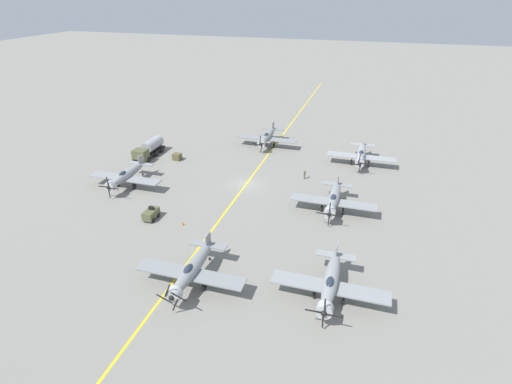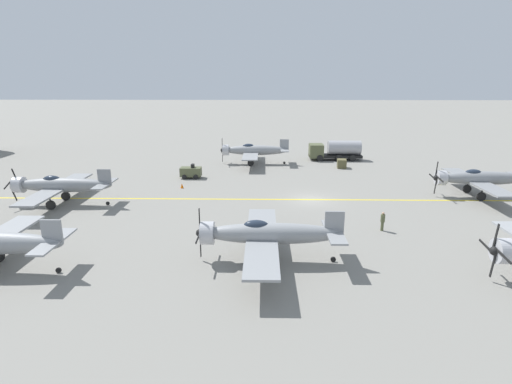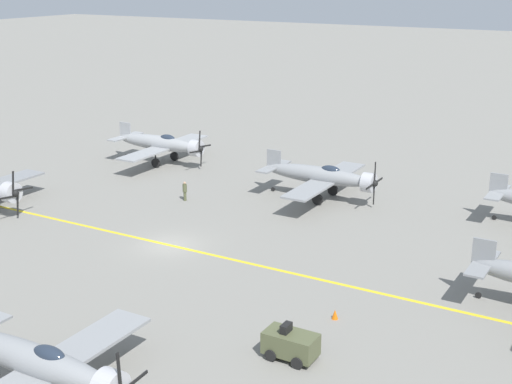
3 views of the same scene
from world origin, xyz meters
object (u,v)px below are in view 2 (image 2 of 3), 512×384
at_px(airplane_mid_left, 267,234).
at_px(tow_tractor, 191,172).
at_px(airplane_far_center, 60,185).
at_px(ground_crew_walking, 383,221).
at_px(airplane_mid_right, 253,150).
at_px(supply_crate_by_tanker, 342,164).
at_px(traffic_cone, 182,186).
at_px(fuel_tanker, 335,150).
at_px(airplane_near_center, 479,178).

height_order(airplane_mid_left, tow_tractor, airplane_mid_left).
distance_m(airplane_far_center, ground_crew_walking, 30.57).
xyz_separation_m(airplane_mid_right, supply_crate_by_tanker, (-2.50, -12.50, -1.40)).
relative_size(tow_tractor, supply_crate_by_tanker, 1.78).
xyz_separation_m(tow_tractor, traffic_cone, (-4.86, 0.20, -0.52)).
distance_m(airplane_far_center, supply_crate_by_tanker, 35.74).
height_order(airplane_mid_left, fuel_tanker, airplane_mid_left).
xyz_separation_m(fuel_tanker, ground_crew_walking, (-29.89, 1.19, -0.63)).
xyz_separation_m(supply_crate_by_tanker, traffic_cone, (-11.17, 20.35, -0.33)).
relative_size(airplane_mid_left, ground_crew_walking, 7.41).
xyz_separation_m(airplane_mid_left, traffic_cone, (18.88, 9.61, -1.74)).
bearing_deg(airplane_far_center, airplane_near_center, -80.51).
height_order(tow_tractor, ground_crew_walking, tow_tractor).
xyz_separation_m(airplane_mid_right, ground_crew_walking, (-26.62, -11.32, -1.13)).
bearing_deg(airplane_far_center, airplane_mid_left, -116.75).
height_order(airplane_mid_left, airplane_near_center, airplane_mid_left).
relative_size(airplane_mid_right, tow_tractor, 4.62).
xyz_separation_m(airplane_far_center, tow_tractor, (11.36, -10.88, -1.22)).
bearing_deg(airplane_far_center, ground_crew_walking, -97.57).
height_order(airplane_mid_left, traffic_cone, airplane_mid_left).
xyz_separation_m(airplane_far_center, ground_crew_walking, (-6.46, -29.86, -1.13)).
xyz_separation_m(airplane_far_center, supply_crate_by_tanker, (17.67, -31.04, -1.40)).
xyz_separation_m(airplane_mid_left, supply_crate_by_tanker, (30.05, -10.74, -1.40)).
height_order(airplane_far_center, ground_crew_walking, airplane_far_center).
xyz_separation_m(airplane_near_center, supply_crate_by_tanker, (14.04, 11.73, -1.40)).
bearing_deg(tow_tractor, airplane_near_center, -103.63).
distance_m(airplane_near_center, tow_tractor, 32.83).
relative_size(airplane_mid_left, supply_crate_by_tanker, 8.20).
height_order(airplane_near_center, ground_crew_walking, airplane_near_center).
relative_size(supply_crate_by_tanker, traffic_cone, 2.66).
distance_m(airplane_mid_right, tow_tractor, 11.73).
relative_size(airplane_far_center, ground_crew_walking, 7.41).
xyz_separation_m(airplane_near_center, fuel_tanker, (19.80, 11.72, -0.50)).
distance_m(ground_crew_walking, traffic_cone, 23.15).
bearing_deg(airplane_mid_right, ground_crew_walking, -159.76).
bearing_deg(tow_tractor, airplane_far_center, 136.24).
relative_size(airplane_mid_left, airplane_near_center, 1.00).
height_order(airplane_mid_left, supply_crate_by_tanker, airplane_mid_left).
distance_m(airplane_far_center, airplane_mid_right, 27.39).
xyz_separation_m(airplane_mid_left, tow_tractor, (23.74, 9.41, -1.22)).
height_order(airplane_mid_left, ground_crew_walking, airplane_mid_left).
height_order(airplane_near_center, fuel_tanker, airplane_near_center).
relative_size(airplane_near_center, tow_tractor, 4.62).
xyz_separation_m(airplane_mid_left, airplane_near_center, (16.01, -22.48, 0.00)).
distance_m(airplane_mid_right, airplane_near_center, 29.33).
relative_size(tow_tractor, ground_crew_walking, 1.60).
bearing_deg(airplane_mid_right, airplane_near_center, -127.10).
height_order(airplane_near_center, supply_crate_by_tanker, airplane_near_center).
bearing_deg(airplane_far_center, tow_tractor, -39.13).
distance_m(airplane_mid_left, tow_tractor, 25.57).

